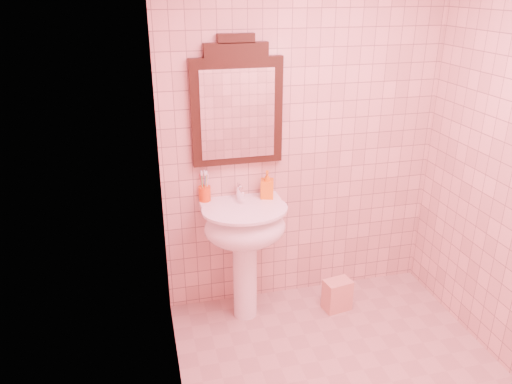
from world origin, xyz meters
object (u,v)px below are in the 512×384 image
object	(u,v)px
pedestal_sink	(245,234)
towel	(337,295)
toothbrush_cup	(205,193)
mirror	(237,106)
soap_dispenser	(267,185)

from	to	relation	value
pedestal_sink	towel	distance (m)	0.87
pedestal_sink	toothbrush_cup	distance (m)	0.39
mirror	soap_dispenser	bearing A→B (deg)	-20.88
toothbrush_cup	soap_dispenser	size ratio (longest dim) A/B	0.98
pedestal_sink	toothbrush_cup	size ratio (longest dim) A/B	4.50
pedestal_sink	soap_dispenser	distance (m)	0.38
pedestal_sink	soap_dispenser	xyz separation A→B (m)	(0.19, 0.13, 0.30)
pedestal_sink	mirror	size ratio (longest dim) A/B	1.01
towel	pedestal_sink	bearing A→B (deg)	172.32
mirror	toothbrush_cup	xyz separation A→B (m)	(-0.24, -0.02, -0.59)
soap_dispenser	towel	distance (m)	1.00
mirror	toothbrush_cup	size ratio (longest dim) A/B	4.44
pedestal_sink	mirror	bearing A→B (deg)	90.00
mirror	toothbrush_cup	world-z (taller)	mirror
mirror	towel	size ratio (longest dim) A/B	3.58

